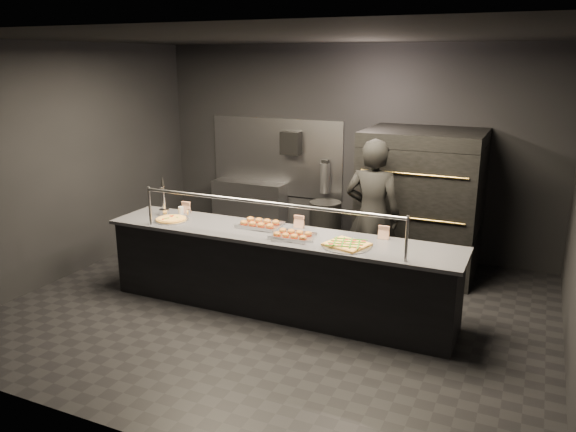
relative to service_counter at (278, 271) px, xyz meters
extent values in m
plane|color=black|center=(0.00, 0.00, -0.46)|extent=(6.00, 6.00, 0.00)
plane|color=black|center=(0.00, 0.00, 2.54)|extent=(6.00, 6.00, 0.00)
cube|color=black|center=(0.00, 2.50, 1.04)|extent=(6.00, 0.04, 3.00)
cube|color=black|center=(0.00, -2.50, 1.04)|extent=(6.00, 0.04, 3.00)
cube|color=black|center=(-3.00, 0.00, 1.04)|extent=(0.04, 5.00, 3.00)
cube|color=#99999E|center=(-1.20, 2.48, 0.84)|extent=(2.20, 0.02, 1.20)
cube|color=black|center=(0.00, 0.00, -0.02)|extent=(4.00, 0.70, 0.88)
cube|color=#3A393F|center=(0.00, 0.00, 0.44)|extent=(4.10, 0.78, 0.04)
cylinder|color=#99999E|center=(-1.50, -0.30, 0.68)|extent=(0.03, 0.03, 0.45)
cylinder|color=#99999E|center=(1.50, -0.30, 0.68)|extent=(0.03, 0.03, 0.45)
cylinder|color=#99999E|center=(0.00, -0.30, 0.88)|extent=(3.00, 0.04, 0.04)
cube|color=black|center=(1.20, 1.90, -0.16)|extent=(1.50, 1.15, 0.60)
cube|color=black|center=(1.20, 1.90, 0.44)|extent=(1.50, 1.20, 0.55)
cube|color=black|center=(1.20, 1.90, 0.99)|extent=(1.50, 1.20, 0.55)
cube|color=black|center=(1.20, 1.90, 1.36)|extent=(1.50, 1.20, 0.18)
cylinder|color=gold|center=(1.20, 1.28, 0.44)|extent=(1.30, 0.02, 0.02)
cylinder|color=gold|center=(1.20, 1.28, 0.99)|extent=(1.30, 0.02, 0.02)
cube|color=#99999E|center=(-1.60, 2.32, -0.01)|extent=(1.20, 0.35, 0.90)
cube|color=black|center=(-0.90, 2.39, 1.09)|extent=(0.30, 0.20, 0.35)
cylinder|color=#B2B2B7|center=(-0.35, 2.40, 0.59)|extent=(0.14, 0.14, 0.45)
cube|color=black|center=(-0.35, 2.40, 0.84)|extent=(0.10, 0.06, 0.06)
cylinder|color=silver|center=(-1.60, 0.10, 0.49)|extent=(0.13, 0.13, 0.07)
cylinder|color=silver|center=(-1.60, 0.10, 0.66)|extent=(0.05, 0.05, 0.33)
cylinder|color=silver|center=(-1.60, 0.02, 0.80)|extent=(0.02, 0.09, 0.02)
cone|color=black|center=(-1.60, 0.10, 0.89)|extent=(0.05, 0.05, 0.13)
cylinder|color=silver|center=(-1.37, -0.08, 0.46)|extent=(0.41, 0.41, 0.01)
cylinder|color=gold|center=(-1.37, -0.08, 0.47)|extent=(0.36, 0.36, 0.02)
cylinder|color=gold|center=(-1.37, -0.08, 0.49)|extent=(0.31, 0.31, 0.01)
cube|color=silver|center=(-0.30, 0.15, 0.47)|extent=(0.51, 0.39, 0.02)
ellipsoid|color=#9E5921|center=(-0.46, 0.07, 0.50)|extent=(0.09, 0.09, 0.06)
ellipsoid|color=#9E5921|center=(-0.46, 0.23, 0.50)|extent=(0.09, 0.09, 0.06)
ellipsoid|color=#9E5921|center=(-0.35, 0.07, 0.50)|extent=(0.09, 0.09, 0.06)
ellipsoid|color=#9E5921|center=(-0.35, 0.23, 0.50)|extent=(0.09, 0.09, 0.06)
ellipsoid|color=#9E5921|center=(-0.24, 0.07, 0.50)|extent=(0.09, 0.09, 0.06)
ellipsoid|color=#9E5921|center=(-0.24, 0.23, 0.50)|extent=(0.09, 0.09, 0.06)
ellipsoid|color=#9E5921|center=(-0.13, 0.07, 0.50)|extent=(0.09, 0.09, 0.06)
ellipsoid|color=#9E5921|center=(-0.13, 0.23, 0.50)|extent=(0.09, 0.09, 0.06)
cube|color=silver|center=(0.22, -0.08, 0.47)|extent=(0.53, 0.47, 0.02)
ellipsoid|color=#9E5921|center=(0.07, -0.15, 0.50)|extent=(0.08, 0.08, 0.05)
ellipsoid|color=#9E5921|center=(0.07, -0.01, 0.50)|extent=(0.08, 0.08, 0.05)
ellipsoid|color=#9E5921|center=(0.17, -0.15, 0.50)|extent=(0.08, 0.08, 0.05)
ellipsoid|color=#9E5921|center=(0.17, -0.01, 0.50)|extent=(0.08, 0.08, 0.05)
ellipsoid|color=#9E5921|center=(0.27, -0.15, 0.50)|extent=(0.08, 0.08, 0.05)
ellipsoid|color=#9E5921|center=(0.27, -0.01, 0.50)|extent=(0.08, 0.08, 0.05)
ellipsoid|color=#9E5921|center=(0.37, -0.15, 0.50)|extent=(0.08, 0.08, 0.05)
ellipsoid|color=#9E5921|center=(0.37, -0.01, 0.50)|extent=(0.08, 0.08, 0.05)
cylinder|color=silver|center=(0.85, -0.12, 0.46)|extent=(0.51, 0.51, 0.01)
cube|color=gold|center=(0.85, -0.12, 0.48)|extent=(0.49, 0.46, 0.02)
cube|color=gold|center=(0.85, -0.12, 0.49)|extent=(0.47, 0.44, 0.01)
cube|color=#357A1C|center=(0.85, -0.12, 0.50)|extent=(0.44, 0.41, 0.01)
cylinder|color=silver|center=(-1.40, 0.17, 0.51)|extent=(0.07, 0.07, 0.11)
cylinder|color=silver|center=(-1.29, 0.17, 0.50)|extent=(0.05, 0.05, 0.09)
cube|color=white|center=(-1.40, 0.28, 0.53)|extent=(0.12, 0.04, 0.15)
cube|color=white|center=(0.14, 0.28, 0.53)|extent=(0.12, 0.04, 0.15)
cube|color=white|center=(1.13, 0.28, 0.53)|extent=(0.12, 0.04, 0.15)
cylinder|color=black|center=(-0.20, 2.06, -0.08)|extent=(0.47, 0.47, 0.78)
imported|color=black|center=(0.79, 1.02, 0.48)|extent=(0.69, 0.46, 1.89)
camera|label=1|loc=(2.56, -5.37, 2.34)|focal=35.00mm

